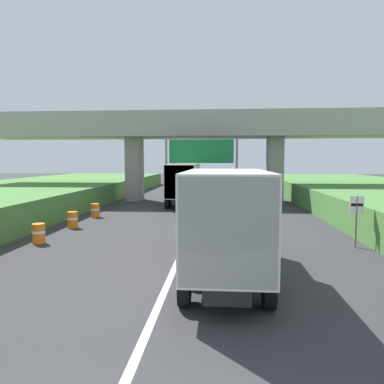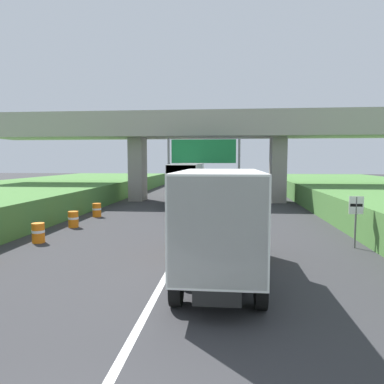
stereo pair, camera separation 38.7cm
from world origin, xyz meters
name	(u,v)px [view 1 (the left image)]	position (x,y,z in m)	size (l,w,h in m)	color
lane_centre_stripe	(200,210)	(0.00, 23.73, 0.00)	(0.20, 87.45, 0.01)	white
overpass_bridge	(204,135)	(0.00, 29.66, 6.09)	(40.00, 4.80, 8.03)	#9E998E
overhead_highway_sign	(201,156)	(0.00, 25.68, 4.10)	(5.88, 0.18, 5.53)	slate
speed_limit_sign	(357,213)	(7.40, 12.32, 1.48)	(0.60, 0.08, 2.23)	slate
truck_orange	(226,218)	(1.75, 7.75, 1.93)	(2.44, 7.30, 3.44)	black
truck_white	(184,182)	(-1.49, 26.33, 1.93)	(2.44, 7.30, 3.44)	black
truck_yellow	(188,177)	(-1.90, 35.21, 1.93)	(2.44, 7.30, 3.44)	black
car_blue	(221,189)	(1.60, 32.71, 0.86)	(1.86, 4.10, 1.72)	#233D9E
car_silver	(248,183)	(5.09, 42.61, 0.86)	(1.86, 4.10, 1.72)	#B2B5B7
construction_barrel_2	(39,233)	(-6.61, 11.95, 0.46)	(0.57, 0.57, 0.90)	orange
construction_barrel_3	(73,220)	(-6.64, 15.77, 0.46)	(0.57, 0.57, 0.90)	orange
construction_barrel_4	(95,210)	(-6.70, 19.59, 0.46)	(0.57, 0.57, 0.90)	orange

